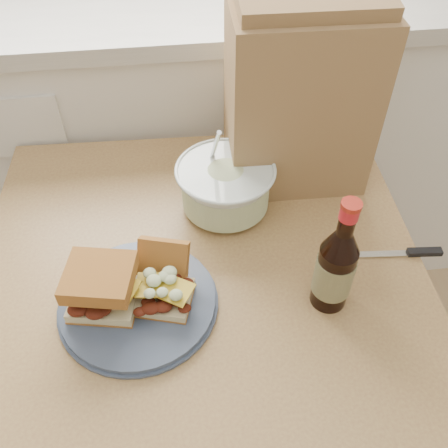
{
  "coord_description": "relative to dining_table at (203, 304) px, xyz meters",
  "views": [
    {
      "loc": [
        0.03,
        0.36,
        1.45
      ],
      "look_at": [
        0.11,
        0.99,
        0.79
      ],
      "focal_mm": 40.0,
      "sensor_mm": 36.0,
      "label": 1
    }
  ],
  "objects": [
    {
      "name": "cabinet_run",
      "position": [
        -0.06,
        0.76,
        -0.13
      ],
      "size": [
        2.5,
        0.64,
        0.94
      ],
      "color": "white",
      "rests_on": "ground"
    },
    {
      "name": "dining_table",
      "position": [
        0.0,
        0.0,
        0.0
      ],
      "size": [
        0.88,
        0.88,
        0.71
      ],
      "rotation": [
        0.0,
        0.0,
        -0.04
      ],
      "color": "tan",
      "rests_on": "ground"
    },
    {
      "name": "plate",
      "position": [
        -0.12,
        -0.06,
        0.11
      ],
      "size": [
        0.27,
        0.27,
        0.02
      ],
      "primitive_type": "cylinder",
      "color": "#404D68",
      "rests_on": "dining_table"
    },
    {
      "name": "sandwich_left",
      "position": [
        -0.17,
        -0.06,
        0.16
      ],
      "size": [
        0.13,
        0.12,
        0.08
      ],
      "rotation": [
        0.0,
        0.0,
        -0.2
      ],
      "color": "beige",
      "rests_on": "plate"
    },
    {
      "name": "sandwich_right",
      "position": [
        -0.07,
        -0.05,
        0.15
      ],
      "size": [
        0.12,
        0.15,
        0.08
      ],
      "rotation": [
        0.0,
        0.0,
        -0.29
      ],
      "color": "beige",
      "rests_on": "plate"
    },
    {
      "name": "coleslaw_bowl",
      "position": [
        0.07,
        0.17,
        0.16
      ],
      "size": [
        0.2,
        0.2,
        0.2
      ],
      "color": "white",
      "rests_on": "dining_table"
    },
    {
      "name": "beer_bottle",
      "position": [
        0.22,
        -0.09,
        0.19
      ],
      "size": [
        0.07,
        0.07,
        0.24
      ],
      "rotation": [
        0.0,
        0.0,
        0.18
      ],
      "color": "black",
      "rests_on": "dining_table"
    },
    {
      "name": "knife",
      "position": [
        0.41,
        -0.01,
        0.11
      ],
      "size": [
        0.17,
        0.03,
        0.01
      ],
      "rotation": [
        0.0,
        0.0,
        -0.09
      ],
      "color": "silver",
      "rests_on": "dining_table"
    },
    {
      "name": "paper_bag",
      "position": [
        0.23,
        0.26,
        0.29
      ],
      "size": [
        0.29,
        0.2,
        0.38
      ],
      "primitive_type": "cube",
      "rotation": [
        0.0,
        0.0,
        -0.03
      ],
      "color": "#936E47",
      "rests_on": "dining_table"
    }
  ]
}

